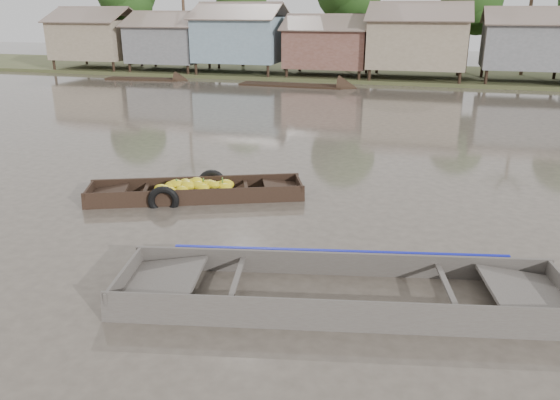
# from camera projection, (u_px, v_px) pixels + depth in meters

# --- Properties ---
(ground) EXTENTS (120.00, 120.00, 0.00)m
(ground) POSITION_uv_depth(u_px,v_px,m) (245.00, 236.00, 12.69)
(ground) COLOR #4A4239
(ground) RESTS_ON ground
(riverbank) EXTENTS (120.00, 12.47, 10.22)m
(riverbank) POSITION_uv_depth(u_px,v_px,m) (427.00, 35.00, 39.79)
(riverbank) COLOR #384723
(riverbank) RESTS_ON ground
(banana_boat) EXTENTS (6.03, 3.54, 0.83)m
(banana_boat) POSITION_uv_depth(u_px,v_px,m) (193.00, 192.00, 15.22)
(banana_boat) COLOR black
(banana_boat) RESTS_ON ground
(viewer_boat) EXTENTS (8.36, 3.68, 0.65)m
(viewer_boat) POSITION_uv_depth(u_px,v_px,m) (341.00, 296.00, 9.92)
(viewer_boat) COLOR #463F3B
(viewer_boat) RESTS_ON ground
(distant_boats) EXTENTS (44.55, 14.59, 0.35)m
(distant_boats) POSITION_uv_depth(u_px,v_px,m) (495.00, 97.00, 32.50)
(distant_boats) COLOR black
(distant_boats) RESTS_ON ground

